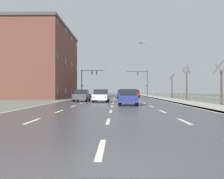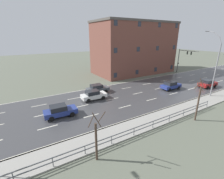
% 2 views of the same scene
% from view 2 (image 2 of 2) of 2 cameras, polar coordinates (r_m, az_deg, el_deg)
% --- Properties ---
extents(ground_plane, '(160.00, 160.00, 0.12)m').
position_cam_2_polar(ground_plane, '(39.14, 24.74, 2.22)').
color(ground_plane, '#5B6051').
extents(road_asphalt_strip, '(14.00, 120.00, 0.03)m').
position_cam_2_polar(road_asphalt_strip, '(49.32, 32.79, 4.17)').
color(road_asphalt_strip, '#3D3D3F').
rests_on(road_asphalt_strip, ground).
extents(guardrail, '(0.07, 32.49, 1.00)m').
position_cam_2_polar(guardrail, '(15.75, -0.14, -17.22)').
color(guardrail, '#515459').
rests_on(guardrail, ground).
extents(street_lamp_midground, '(2.89, 0.24, 10.73)m').
position_cam_2_polar(street_lamp_midground, '(31.22, 33.10, 7.04)').
color(street_lamp_midground, slate).
rests_on(street_lamp_midground, ground).
extents(traffic_signal_left, '(5.59, 0.36, 6.44)m').
position_cam_2_polar(traffic_signal_left, '(47.90, 24.16, 10.60)').
color(traffic_signal_left, '#38383A').
rests_on(traffic_signal_left, ground).
extents(car_distant, '(1.96, 4.16, 1.57)m').
position_cam_2_polar(car_distant, '(29.06, -5.28, 0.36)').
color(car_distant, '#474C51').
rests_on(car_distant, ground).
extents(car_near_left, '(2.00, 4.19, 1.57)m').
position_cam_2_polar(car_near_left, '(21.63, -18.19, -7.27)').
color(car_near_left, navy).
rests_on(car_near_left, ground).
extents(car_near_right, '(1.94, 4.15, 1.57)m').
position_cam_2_polar(car_near_right, '(26.01, -6.68, -1.94)').
color(car_near_right, silver).
rests_on(car_near_right, ground).
extents(car_far_left, '(1.91, 4.14, 1.57)m').
position_cam_2_polar(car_far_left, '(32.88, 20.39, 1.43)').
color(car_far_left, navy).
rests_on(car_far_left, ground).
extents(car_far_right, '(1.98, 4.17, 1.57)m').
position_cam_2_polar(car_far_right, '(37.48, 31.16, 1.91)').
color(car_far_right, maroon).
rests_on(car_far_right, ground).
extents(brick_building, '(11.48, 21.89, 13.55)m').
position_cam_2_polar(brick_building, '(45.49, 7.87, 14.65)').
color(brick_building, brown).
rests_on(brick_building, ground).
extents(bare_tree_near, '(1.19, 1.20, 4.67)m').
position_cam_2_polar(bare_tree_near, '(13.50, -5.65, -17.37)').
color(bare_tree_near, '#423328').
rests_on(bare_tree_near, ground).
extents(bare_tree_mid, '(1.03, 1.09, 5.43)m').
position_cam_2_polar(bare_tree_mid, '(21.58, 28.57, -3.78)').
color(bare_tree_mid, '#423328').
rests_on(bare_tree_mid, ground).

